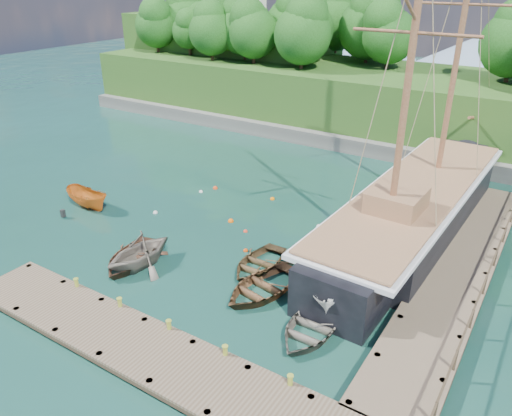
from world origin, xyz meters
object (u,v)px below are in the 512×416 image
(rowboat_0, at_px, (131,263))
(rowboat_1, at_px, (141,266))
(motorboat_orange, at_px, (89,207))
(rowboat_4, at_px, (258,268))
(schooner, at_px, (413,213))
(rowboat_2, at_px, (262,293))
(cabin_boat_white, at_px, (336,302))
(rowboat_3, at_px, (310,333))

(rowboat_0, xyz_separation_m, rowboat_1, (0.68, 0.04, 0.00))
(rowboat_1, xyz_separation_m, motorboat_orange, (-8.36, 3.58, 0.00))
(rowboat_4, relative_size, schooner, 0.14)
(rowboat_4, distance_m, schooner, 10.53)
(rowboat_2, xyz_separation_m, cabin_boat_white, (3.47, 1.25, 0.00))
(rowboat_0, bearing_deg, cabin_boat_white, -0.49)
(rowboat_0, height_order, rowboat_3, rowboat_3)
(rowboat_1, relative_size, rowboat_4, 0.98)
(rowboat_0, height_order, rowboat_4, rowboat_0)
(rowboat_2, height_order, cabin_boat_white, cabin_boat_white)
(cabin_boat_white, bearing_deg, rowboat_0, -178.85)
(rowboat_1, bearing_deg, rowboat_3, 6.46)
(rowboat_3, distance_m, schooner, 12.16)
(rowboat_3, bearing_deg, rowboat_2, 157.04)
(rowboat_1, distance_m, motorboat_orange, 9.09)
(rowboat_1, xyz_separation_m, rowboat_3, (10.40, 0.00, 0.00))
(rowboat_2, distance_m, motorboat_orange, 15.43)
(rowboat_3, bearing_deg, rowboat_1, 179.98)
(rowboat_2, bearing_deg, rowboat_4, 138.03)
(rowboat_3, height_order, cabin_boat_white, cabin_boat_white)
(rowboat_4, xyz_separation_m, motorboat_orange, (-13.89, 0.26, 0.00))
(rowboat_1, height_order, motorboat_orange, rowboat_1)
(rowboat_1, height_order, schooner, schooner)
(rowboat_1, bearing_deg, cabin_boat_white, 21.10)
(motorboat_orange, distance_m, schooner, 21.40)
(rowboat_2, relative_size, motorboat_orange, 1.21)
(rowboat_4, xyz_separation_m, cabin_boat_white, (4.86, -0.59, 0.00))
(rowboat_4, relative_size, cabin_boat_white, 0.79)
(rowboat_1, xyz_separation_m, rowboat_2, (6.93, 1.47, 0.00))
(rowboat_2, distance_m, schooner, 11.51)
(rowboat_2, distance_m, rowboat_4, 2.31)
(rowboat_2, relative_size, rowboat_3, 1.07)
(schooner, bearing_deg, rowboat_4, -120.91)
(rowboat_2, height_order, rowboat_4, rowboat_2)
(rowboat_2, height_order, schooner, schooner)
(cabin_boat_white, relative_size, schooner, 0.18)
(rowboat_3, relative_size, rowboat_4, 1.07)
(rowboat_3, relative_size, cabin_boat_white, 0.84)
(rowboat_2, bearing_deg, schooner, 78.70)
(rowboat_0, xyz_separation_m, rowboat_3, (11.08, 0.04, 0.00))
(rowboat_4, bearing_deg, motorboat_orange, 179.39)
(cabin_boat_white, bearing_deg, rowboat_4, 160.19)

